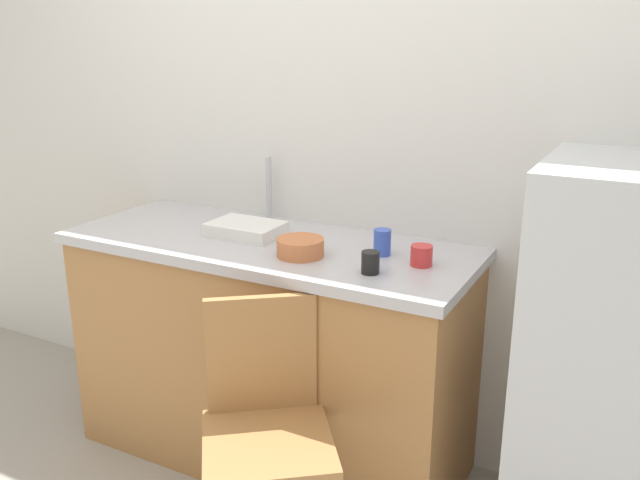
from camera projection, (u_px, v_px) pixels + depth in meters
name	position (u px, v px, depth m)	size (l,w,h in m)	color
back_wall	(328.00, 153.00, 2.75)	(4.80, 0.10, 2.44)	silver
cabinet_base	(271.00, 355.00, 2.71)	(1.55, 0.60, 0.89)	#A87542
countertop	(268.00, 245.00, 2.57)	(1.59, 0.64, 0.04)	#B7B7BC
faucet	(269.00, 189.00, 2.81)	(0.02, 0.02, 0.27)	#B7B7BC
refrigerator	(620.00, 378.00, 2.09)	(0.57, 0.59, 1.34)	silver
chair	(266.00, 425.00, 2.14)	(0.56, 0.56, 0.89)	#A87542
dish_tray	(246.00, 229.00, 2.62)	(0.28, 0.20, 0.05)	white
terracotta_bowl	(300.00, 247.00, 2.38)	(0.17, 0.17, 0.06)	#C67042
cup_blue	(382.00, 242.00, 2.39)	(0.06, 0.06, 0.09)	blue
cup_red	(421.00, 255.00, 2.28)	(0.08, 0.08, 0.07)	red
cup_black	(370.00, 262.00, 2.21)	(0.06, 0.06, 0.07)	black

